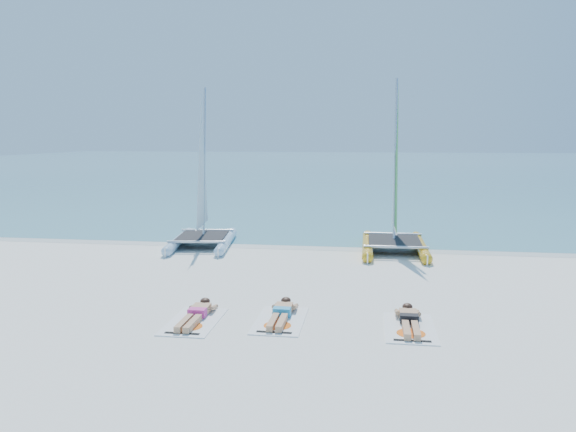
% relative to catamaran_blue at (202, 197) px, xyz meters
% --- Properties ---
extents(ground, '(140.00, 140.00, 0.00)m').
position_rel_catamaran_blue_xyz_m(ground, '(4.25, -5.14, -1.71)').
color(ground, silver).
rests_on(ground, ground).
extents(sea, '(140.00, 115.00, 0.01)m').
position_rel_catamaran_blue_xyz_m(sea, '(4.25, 57.86, -1.71)').
color(sea, '#6FB1BA').
rests_on(sea, ground).
extents(wet_sand_strip, '(140.00, 1.40, 0.01)m').
position_rel_catamaran_blue_xyz_m(wet_sand_strip, '(4.25, 0.36, -1.71)').
color(wet_sand_strip, silver).
rests_on(wet_sand_strip, ground).
extents(catamaran_blue, '(2.52, 4.42, 5.73)m').
position_rel_catamaran_blue_xyz_m(catamaran_blue, '(0.00, 0.00, 0.00)').
color(catamaran_blue, '#A7BCDC').
rests_on(catamaran_blue, ground).
extents(catamaran_yellow, '(2.13, 4.71, 5.99)m').
position_rel_catamaran_blue_xyz_m(catamaran_yellow, '(6.63, 0.40, 0.18)').
color(catamaran_yellow, orange).
rests_on(catamaran_yellow, ground).
extents(towel_a, '(1.00, 1.85, 0.02)m').
position_rel_catamaran_blue_xyz_m(towel_a, '(2.24, -8.02, -1.70)').
color(towel_a, white).
rests_on(towel_a, ground).
extents(sunbather_a, '(0.37, 1.73, 0.26)m').
position_rel_catamaran_blue_xyz_m(sunbather_a, '(2.24, -7.83, -1.59)').
color(sunbather_a, tan).
rests_on(sunbather_a, towel_a).
extents(towel_b, '(1.00, 1.85, 0.02)m').
position_rel_catamaran_blue_xyz_m(towel_b, '(4.00, -7.70, -1.70)').
color(towel_b, white).
rests_on(towel_b, ground).
extents(sunbather_b, '(0.37, 1.73, 0.26)m').
position_rel_catamaran_blue_xyz_m(sunbather_b, '(4.00, -7.51, -1.59)').
color(sunbather_b, tan).
rests_on(sunbather_b, towel_b).
extents(towel_c, '(1.00, 1.85, 0.02)m').
position_rel_catamaran_blue_xyz_m(towel_c, '(6.64, -7.78, -1.70)').
color(towel_c, white).
rests_on(towel_c, ground).
extents(sunbather_c, '(0.37, 1.73, 0.26)m').
position_rel_catamaran_blue_xyz_m(sunbather_c, '(6.64, -7.58, -1.59)').
color(sunbather_c, tan).
rests_on(sunbather_c, towel_c).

